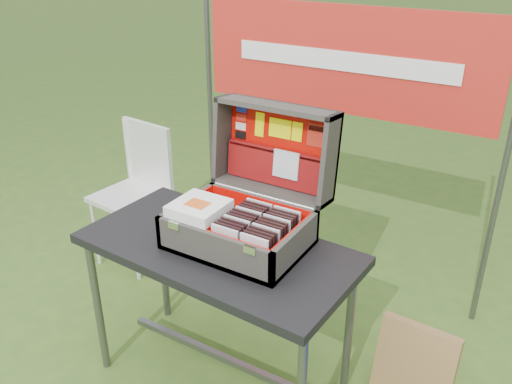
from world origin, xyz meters
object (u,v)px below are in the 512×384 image
Objects in this scene: table at (220,315)px; suitcase at (246,183)px; cardboard_box at (415,363)px; chair at (131,198)px.

table is 0.64m from suitcase.
suitcase reaches higher than cardboard_box.
table is at bearing -22.48° from chair.
cardboard_box is (0.79, 0.35, -0.18)m from table.
chair is at bearing 154.85° from table.
table is 0.89m from cardboard_box.
cardboard_box is (1.84, -0.21, -0.25)m from chair.
table is at bearing -124.97° from suitcase.
suitcase is 1.33m from chair.
suitcase reaches higher than chair.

